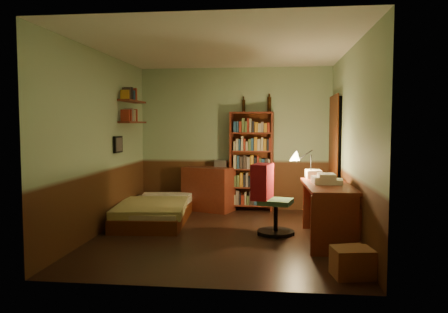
# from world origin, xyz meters

# --- Properties ---
(floor) EXTENTS (3.50, 4.00, 0.02)m
(floor) POSITION_xyz_m (0.00, 0.00, -0.01)
(floor) COLOR black
(floor) RESTS_ON ground
(ceiling) EXTENTS (3.50, 4.00, 0.02)m
(ceiling) POSITION_xyz_m (0.00, 0.00, 2.61)
(ceiling) COLOR silver
(ceiling) RESTS_ON wall_back
(wall_back) EXTENTS (3.50, 0.02, 2.60)m
(wall_back) POSITION_xyz_m (0.00, 2.01, 1.30)
(wall_back) COLOR #92B089
(wall_back) RESTS_ON ground
(wall_left) EXTENTS (0.02, 4.00, 2.60)m
(wall_left) POSITION_xyz_m (-1.76, 0.00, 1.30)
(wall_left) COLOR #92B089
(wall_left) RESTS_ON ground
(wall_right) EXTENTS (0.02, 4.00, 2.60)m
(wall_right) POSITION_xyz_m (1.76, 0.00, 1.30)
(wall_right) COLOR #92B089
(wall_right) RESTS_ON ground
(wall_front) EXTENTS (3.50, 0.02, 2.60)m
(wall_front) POSITION_xyz_m (0.00, -2.01, 1.30)
(wall_front) COLOR #92B089
(wall_front) RESTS_ON ground
(doorway) EXTENTS (0.06, 0.90, 2.00)m
(doorway) POSITION_xyz_m (1.72, 1.30, 1.00)
(doorway) COLOR black
(doorway) RESTS_ON ground
(door_trim) EXTENTS (0.02, 0.98, 2.08)m
(door_trim) POSITION_xyz_m (1.69, 1.30, 1.00)
(door_trim) COLOR #4C200D
(door_trim) RESTS_ON ground
(bed) EXTENTS (1.12, 1.93, 0.55)m
(bed) POSITION_xyz_m (-1.19, 0.79, 0.28)
(bed) COLOR olive
(bed) RESTS_ON ground
(dresser) EXTENTS (0.99, 0.73, 0.79)m
(dresser) POSITION_xyz_m (-0.46, 1.77, 0.40)
(dresser) COLOR maroon
(dresser) RESTS_ON ground
(mini_stereo) EXTENTS (0.24, 0.19, 0.12)m
(mini_stereo) POSITION_xyz_m (-0.24, 1.89, 0.85)
(mini_stereo) COLOR #B2B2B7
(mini_stereo) RESTS_ON dresser
(bookshelf) EXTENTS (0.79, 0.32, 1.79)m
(bookshelf) POSITION_xyz_m (0.32, 1.85, 0.89)
(bookshelf) COLOR maroon
(bookshelf) RESTS_ON ground
(bottle_left) EXTENTS (0.07, 0.07, 0.22)m
(bottle_left) POSITION_xyz_m (0.16, 1.96, 1.90)
(bottle_left) COLOR black
(bottle_left) RESTS_ON bookshelf
(bottle_right) EXTENTS (0.09, 0.09, 0.27)m
(bottle_right) POSITION_xyz_m (0.63, 1.96, 1.92)
(bottle_right) COLOR black
(bottle_right) RESTS_ON bookshelf
(desk) EXTENTS (0.65, 1.45, 0.77)m
(desk) POSITION_xyz_m (1.44, -0.13, 0.38)
(desk) COLOR maroon
(desk) RESTS_ON ground
(paper_stack) EXTENTS (0.24, 0.31, 0.12)m
(paper_stack) POSITION_xyz_m (1.31, 0.58, 0.83)
(paper_stack) COLOR silver
(paper_stack) RESTS_ON desk
(desk_lamp) EXTENTS (0.23, 0.23, 0.58)m
(desk_lamp) POSITION_xyz_m (1.27, 0.58, 1.06)
(desk_lamp) COLOR black
(desk_lamp) RESTS_ON desk
(office_chair) EXTENTS (0.61, 0.57, 1.04)m
(office_chair) POSITION_xyz_m (0.75, 0.15, 0.52)
(office_chair) COLOR #38603F
(office_chair) RESTS_ON ground
(red_jacket) EXTENTS (0.38, 0.49, 0.51)m
(red_jacket) POSITION_xyz_m (0.74, -0.07, 1.29)
(red_jacket) COLOR maroon
(red_jacket) RESTS_ON office_chair
(wall_shelf_lower) EXTENTS (0.20, 0.90, 0.03)m
(wall_shelf_lower) POSITION_xyz_m (-1.64, 1.10, 1.60)
(wall_shelf_lower) COLOR maroon
(wall_shelf_lower) RESTS_ON wall_left
(wall_shelf_upper) EXTENTS (0.20, 0.90, 0.03)m
(wall_shelf_upper) POSITION_xyz_m (-1.64, 1.10, 1.95)
(wall_shelf_upper) COLOR maroon
(wall_shelf_upper) RESTS_ON wall_left
(framed_picture) EXTENTS (0.04, 0.32, 0.26)m
(framed_picture) POSITION_xyz_m (-1.72, 0.60, 1.25)
(framed_picture) COLOR black
(framed_picture) RESTS_ON wall_left
(cardboard_box_a) EXTENTS (0.45, 0.38, 0.30)m
(cardboard_box_a) POSITION_xyz_m (1.53, -1.51, 0.15)
(cardboard_box_a) COLOR #9C653D
(cardboard_box_a) RESTS_ON ground
(cardboard_box_b) EXTENTS (0.42, 0.38, 0.25)m
(cardboard_box_b) POSITION_xyz_m (1.56, -1.27, 0.12)
(cardboard_box_b) COLOR #9C653D
(cardboard_box_b) RESTS_ON ground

